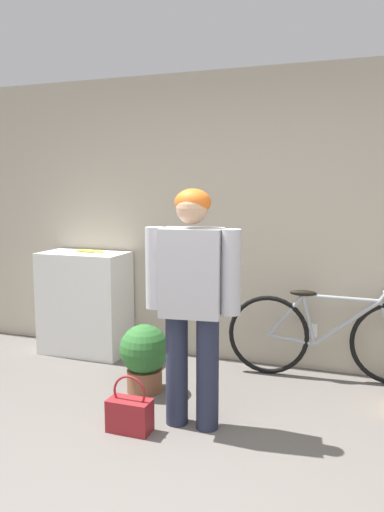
% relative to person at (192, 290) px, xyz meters
% --- Properties ---
extents(wall_back, '(8.00, 0.07, 2.60)m').
position_rel_person_xyz_m(wall_back, '(0.09, 1.37, 0.37)').
color(wall_back, '#B7AD99').
rests_on(wall_back, ground_plane).
extents(side_shelf, '(0.82, 0.46, 0.97)m').
position_rel_person_xyz_m(side_shelf, '(-1.48, 1.09, -0.44)').
color(side_shelf, white).
rests_on(side_shelf, ground_plane).
extents(person, '(0.64, 0.30, 1.58)m').
position_rel_person_xyz_m(person, '(0.00, 0.00, 0.00)').
color(person, '#23283D').
rests_on(person, ground_plane).
extents(bicycle, '(1.68, 0.46, 0.75)m').
position_rel_person_xyz_m(bicycle, '(0.79, 1.15, -0.56)').
color(bicycle, black).
rests_on(bicycle, ground_plane).
extents(banana, '(0.32, 0.08, 0.03)m').
position_rel_person_xyz_m(banana, '(-1.41, 1.10, 0.06)').
color(banana, '#EAD64C').
rests_on(banana, side_shelf).
extents(handbag, '(0.29, 0.15, 0.38)m').
position_rel_person_xyz_m(handbag, '(-0.36, -0.21, -0.81)').
color(handbag, maroon).
rests_on(handbag, ground_plane).
extents(potted_plant, '(0.38, 0.38, 0.53)m').
position_rel_person_xyz_m(potted_plant, '(-0.54, 0.42, -0.63)').
color(potted_plant, brown).
rests_on(potted_plant, ground_plane).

